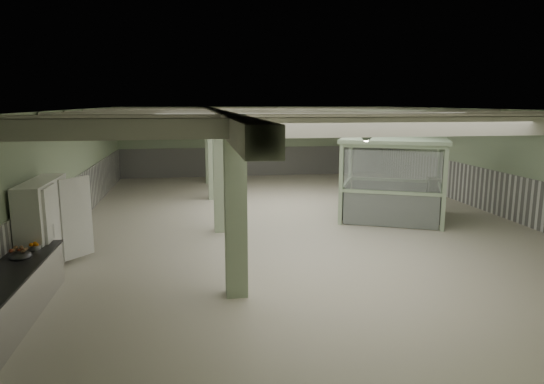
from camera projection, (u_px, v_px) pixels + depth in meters
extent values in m
plane|color=beige|center=(296.00, 220.00, 16.01)|extent=(20.00, 20.00, 0.00)
cube|color=white|center=(297.00, 109.00, 15.35)|extent=(14.00, 20.00, 0.02)
cube|color=#A0B994|center=(256.00, 141.00, 25.38)|extent=(14.00, 0.02, 3.60)
cube|color=#A0B994|center=(466.00, 269.00, 5.98)|extent=(14.00, 0.02, 3.60)
cube|color=#A0B994|center=(69.00, 171.00, 14.57)|extent=(0.02, 20.00, 3.60)
cube|color=#A0B994|center=(493.00, 162.00, 16.79)|extent=(0.02, 20.00, 3.60)
cube|color=silver|center=(72.00, 205.00, 14.76)|extent=(0.05, 19.90, 1.50)
cube|color=silver|center=(490.00, 191.00, 16.98)|extent=(0.05, 19.90, 1.50)
cube|color=silver|center=(256.00, 161.00, 25.55)|extent=(13.90, 0.05, 1.50)
cube|color=beige|center=(218.00, 117.00, 14.99)|extent=(0.45, 19.90, 0.40)
cube|color=beige|center=(391.00, 127.00, 8.11)|extent=(13.90, 0.35, 0.32)
cube|color=beige|center=(345.00, 121.00, 10.53)|extent=(13.90, 0.35, 0.32)
cube|color=beige|center=(316.00, 118.00, 12.96)|extent=(13.90, 0.35, 0.32)
cube|color=beige|center=(297.00, 115.00, 15.38)|extent=(13.90, 0.35, 0.32)
cube|color=beige|center=(282.00, 113.00, 17.81)|extent=(13.90, 0.35, 0.32)
cube|color=beige|center=(271.00, 112.00, 20.24)|extent=(13.90, 0.35, 0.32)
cube|color=beige|center=(263.00, 111.00, 22.66)|extent=(13.90, 0.35, 0.32)
cube|color=#A4B995|center=(236.00, 207.00, 9.46)|extent=(0.42, 0.42, 3.60)
cube|color=#A4B995|center=(221.00, 172.00, 14.31)|extent=(0.42, 0.42, 3.60)
cube|color=#A4B995|center=(213.00, 154.00, 19.16)|extent=(0.42, 0.42, 3.60)
cube|color=#A4B995|center=(209.00, 145.00, 23.04)|extent=(0.42, 0.42, 3.60)
cone|color=#344332|center=(366.00, 138.00, 10.68)|extent=(0.44, 0.44, 0.22)
cone|color=#344332|center=(308.00, 126.00, 16.02)|extent=(0.44, 0.44, 0.22)
cone|color=#344332|center=(281.00, 121.00, 20.87)|extent=(0.44, 0.44, 0.22)
cube|color=silver|center=(1.00, 308.00, 8.10)|extent=(0.81, 4.82, 0.88)
cylinder|color=#B2B2B7|center=(35.00, 248.00, 9.74)|extent=(0.26, 0.26, 0.08)
cube|color=white|center=(44.00, 229.00, 10.88)|extent=(0.56, 2.24, 2.05)
cube|color=white|center=(52.00, 234.00, 10.43)|extent=(0.06, 0.84, 1.95)
cube|color=white|center=(71.00, 222.00, 11.54)|extent=(0.59, 0.68, 1.95)
cube|color=silver|center=(54.00, 234.00, 10.44)|extent=(0.02, 0.05, 0.30)
cube|color=silver|center=(66.00, 223.00, 11.43)|extent=(0.02, 0.05, 0.30)
cube|color=#A5C099|center=(341.00, 185.00, 15.18)|extent=(0.16, 0.16, 2.56)
cube|color=#A5C099|center=(350.00, 173.00, 17.61)|extent=(0.16, 0.16, 2.56)
cube|color=#A5C099|center=(444.00, 189.00, 14.38)|extent=(0.16, 0.16, 2.56)
cube|color=#A5C099|center=(439.00, 177.00, 16.81)|extent=(0.16, 0.16, 2.56)
cube|color=#A5C099|center=(394.00, 140.00, 15.75)|extent=(4.20, 3.95, 0.12)
cube|color=white|center=(390.00, 210.00, 14.91)|extent=(2.64, 1.25, 1.05)
cube|color=silver|center=(392.00, 171.00, 14.69)|extent=(2.64, 1.25, 1.22)
cube|color=white|center=(393.00, 195.00, 17.34)|extent=(2.64, 1.25, 1.05)
cube|color=silver|center=(394.00, 161.00, 17.12)|extent=(2.64, 1.25, 1.22)
cube|color=white|center=(345.00, 200.00, 16.53)|extent=(1.04, 2.17, 1.05)
cube|color=silver|center=(346.00, 164.00, 16.30)|extent=(1.04, 2.17, 1.22)
cube|color=white|center=(440.00, 205.00, 15.73)|extent=(1.04, 2.17, 1.05)
cube|color=silver|center=(443.00, 167.00, 15.50)|extent=(1.04, 2.17, 1.22)
cube|color=#575C4C|center=(433.00, 195.00, 16.92)|extent=(0.55, 0.66, 1.24)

